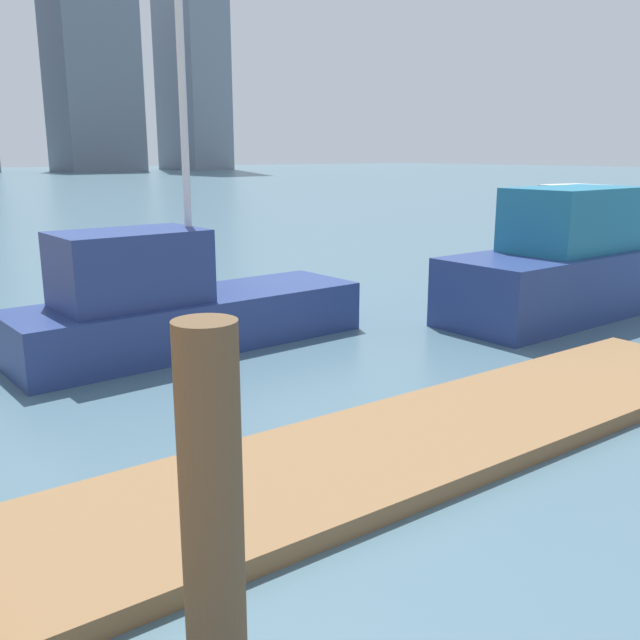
{
  "coord_description": "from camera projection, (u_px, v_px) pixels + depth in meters",
  "views": [
    {
      "loc": [
        -3.3,
        4.48,
        3.08
      ],
      "look_at": [
        1.75,
        11.42,
        1.01
      ],
      "focal_mm": 38.97,
      "sensor_mm": 36.0,
      "label": 1
    }
  ],
  "objects": [
    {
      "name": "moored_boat_3",
      "position": [
        581.0,
        238.0,
        18.8
      ],
      "size": [
        4.22,
        2.19,
        2.26
      ],
      "color": "black",
      "rests_on": "ground_plane"
    },
    {
      "name": "skyline_tower_5",
      "position": [
        93.0,
        85.0,
        115.96
      ],
      "size": [
        13.96,
        11.79,
        28.42
      ],
      "primitive_type": "cube",
      "rotation": [
        0.0,
        0.0,
        0.08
      ],
      "color": "slate",
      "rests_on": "ground_plane"
    },
    {
      "name": "floating_dock",
      "position": [
        424.0,
        438.0,
        7.46
      ],
      "size": [
        10.41,
        2.0,
        0.18
      ],
      "primitive_type": "cube",
      "color": "olive",
      "rests_on": "ground_plane"
    },
    {
      "name": "moored_boat_2",
      "position": [
        176.0,
        304.0,
        11.05
      ],
      "size": [
        5.83,
        1.99,
        9.03
      ],
      "color": "navy",
      "rests_on": "ground_plane"
    },
    {
      "name": "moored_boat_0",
      "position": [
        585.0,
        266.0,
        13.76
      ],
      "size": [
        7.21,
        2.18,
        2.45
      ],
      "color": "navy",
      "rests_on": "ground_plane"
    },
    {
      "name": "dock_piling_2",
      "position": [
        212.0,
        514.0,
        3.88
      ],
      "size": [
        0.36,
        0.36,
        2.23
      ],
      "primitive_type": "cylinder",
      "color": "brown",
      "rests_on": "ground_plane"
    },
    {
      "name": "dock_piling_3",
      "position": [
        583.0,
        259.0,
        14.28
      ],
      "size": [
        0.25,
        0.25,
        1.92
      ],
      "primitive_type": "cylinder",
      "color": "brown",
      "rests_on": "ground_plane"
    },
    {
      "name": "ground_plane",
      "position": [
        17.0,
        301.0,
        14.8
      ],
      "size": [
        300.0,
        300.0,
        0.0
      ],
      "primitive_type": "plane",
      "color": "#476675"
    }
  ]
}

